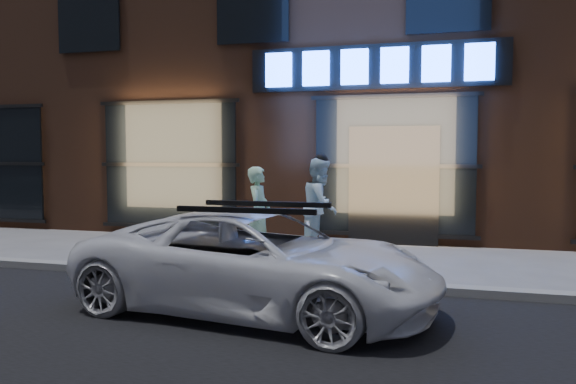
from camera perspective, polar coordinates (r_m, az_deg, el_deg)
name	(u,v)px	position (r m, az deg, el deg)	size (l,w,h in m)	color
ground	(368,290)	(7.84, 8.10, -9.79)	(90.00, 90.00, 0.00)	slate
curb	(368,285)	(7.83, 8.11, -9.36)	(60.00, 0.25, 0.12)	gray
storefront_building	(408,30)	(15.92, 12.10, 15.82)	(30.20, 8.28, 10.30)	#54301E
man_bowtie	(259,213)	(9.75, -2.98, -2.19)	(0.59, 0.39, 1.63)	#AFE6BB
man_cap	(321,206)	(10.36, 3.34, -1.43)	(0.86, 0.67, 1.77)	white
white_suv	(257,262)	(6.60, -3.19, -7.10)	(1.97, 4.28, 1.19)	silver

